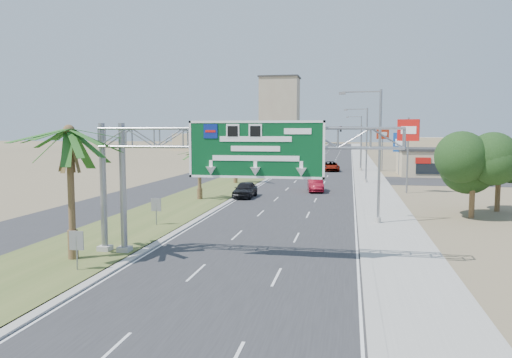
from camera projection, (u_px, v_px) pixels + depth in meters
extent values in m
plane|color=#8C7A59|center=(190.00, 332.00, 17.32)|extent=(600.00, 600.00, 0.00)
cube|color=#28282B|center=(328.00, 159.00, 124.91)|extent=(12.00, 300.00, 0.02)
cube|color=#9E9B93|center=(363.00, 159.00, 123.34)|extent=(4.00, 300.00, 0.10)
cube|color=#495927|center=(289.00, 158.00, 126.75)|extent=(7.00, 300.00, 0.12)
cube|color=#28282B|center=(261.00, 158.00, 128.05)|extent=(8.00, 300.00, 0.02)
cylinder|color=gray|center=(123.00, 189.00, 28.07)|extent=(0.36, 0.36, 7.40)
cylinder|color=gray|center=(103.00, 189.00, 28.30)|extent=(0.36, 0.36, 7.40)
cube|color=#9E9B93|center=(125.00, 250.00, 28.41)|extent=(0.70, 0.70, 0.40)
cube|color=#9E9B93|center=(105.00, 249.00, 28.63)|extent=(0.70, 0.70, 0.40)
cube|color=#07411C|center=(256.00, 150.00, 25.96)|extent=(7.20, 0.12, 3.00)
cube|color=navy|center=(211.00, 131.00, 26.24)|extent=(0.75, 0.03, 0.75)
cone|color=white|center=(255.00, 172.00, 25.99)|extent=(0.56, 0.56, 0.45)
cylinder|color=brown|center=(71.00, 196.00, 26.51)|extent=(0.36, 0.36, 7.00)
cylinder|color=brown|center=(73.00, 245.00, 26.76)|extent=(0.54, 0.54, 1.68)
cylinder|color=brown|center=(200.00, 175.00, 50.13)|extent=(0.36, 0.36, 5.00)
cylinder|color=brown|center=(200.00, 194.00, 50.31)|extent=(0.54, 0.54, 1.20)
cylinder|color=brown|center=(235.00, 162.00, 65.74)|extent=(0.36, 0.36, 5.80)
cylinder|color=brown|center=(236.00, 178.00, 65.96)|extent=(0.54, 0.54, 1.39)
cylinder|color=brown|center=(260.00, 159.00, 83.41)|extent=(0.36, 0.36, 4.50)
cylinder|color=brown|center=(260.00, 169.00, 83.58)|extent=(0.54, 0.54, 1.08)
cylinder|color=brown|center=(276.00, 152.00, 101.96)|extent=(0.36, 0.36, 5.20)
cylinder|color=brown|center=(276.00, 162.00, 102.15)|extent=(0.54, 0.54, 1.25)
cylinder|color=brown|center=(291.00, 149.00, 126.43)|extent=(0.36, 0.36, 4.80)
cylinder|color=brown|center=(291.00, 156.00, 126.61)|extent=(0.54, 0.54, 1.15)
cylinder|color=gray|center=(379.00, 157.00, 36.97)|extent=(0.20, 0.20, 10.00)
cylinder|color=gray|center=(362.00, 92.00, 36.76)|extent=(2.80, 0.12, 0.12)
cube|color=slate|center=(342.00, 93.00, 37.03)|extent=(0.50, 0.22, 0.18)
cylinder|color=#9E9B93|center=(378.00, 221.00, 37.43)|extent=(0.44, 0.44, 0.50)
cylinder|color=gray|center=(367.00, 146.00, 66.32)|extent=(0.20, 0.20, 10.00)
cylinder|color=gray|center=(357.00, 109.00, 66.11)|extent=(2.80, 0.12, 0.12)
cube|color=slate|center=(346.00, 110.00, 66.38)|extent=(0.50, 0.22, 0.18)
cylinder|color=#9E9B93|center=(366.00, 181.00, 66.77)|extent=(0.44, 0.44, 0.50)
cylinder|color=gray|center=(361.00, 141.00, 101.53)|extent=(0.20, 0.20, 10.00)
cylinder|color=gray|center=(354.00, 117.00, 101.32)|extent=(2.80, 0.12, 0.12)
cube|color=slate|center=(347.00, 117.00, 101.59)|extent=(0.50, 0.22, 0.18)
cylinder|color=#9E9B93|center=(360.00, 164.00, 101.98)|extent=(0.44, 0.44, 0.50)
cylinder|color=gray|center=(361.00, 148.00, 86.03)|extent=(0.28, 0.28, 8.00)
cylinder|color=gray|center=(332.00, 127.00, 86.60)|extent=(10.00, 0.18, 0.18)
cube|color=black|center=(341.00, 129.00, 86.16)|extent=(0.32, 0.18, 0.95)
cube|color=black|center=(323.00, 129.00, 86.72)|extent=(0.32, 0.18, 0.95)
cube|color=black|center=(309.00, 129.00, 87.18)|extent=(0.32, 0.18, 0.95)
sphere|color=red|center=(341.00, 127.00, 86.02)|extent=(0.22, 0.22, 0.22)
imported|color=black|center=(361.00, 131.00, 85.74)|extent=(0.16, 0.16, 0.60)
cylinder|color=#9E9B93|center=(361.00, 169.00, 86.39)|extent=(0.56, 0.56, 0.60)
cube|color=tan|center=(459.00, 163.00, 77.62)|extent=(18.00, 10.00, 4.00)
cylinder|color=brown|center=(472.00, 194.00, 39.79)|extent=(0.44, 0.44, 3.90)
sphere|color=black|center=(474.00, 161.00, 39.54)|extent=(4.50, 4.50, 4.50)
cylinder|color=brown|center=(498.00, 192.00, 43.18)|extent=(0.44, 0.44, 3.30)
sphere|color=black|center=(499.00, 167.00, 42.97)|extent=(3.50, 3.50, 3.50)
cylinder|color=gray|center=(77.00, 255.00, 24.54)|extent=(0.08, 0.08, 1.80)
cube|color=slate|center=(76.00, 241.00, 24.47)|extent=(0.75, 0.06, 0.95)
cylinder|color=gray|center=(156.00, 214.00, 36.41)|extent=(0.08, 0.08, 1.80)
cube|color=slate|center=(156.00, 205.00, 36.34)|extent=(0.75, 0.06, 0.95)
cube|color=gray|center=(280.00, 111.00, 266.07)|extent=(20.00, 16.00, 35.00)
cube|color=tan|center=(210.00, 142.00, 181.83)|extent=(24.00, 14.00, 6.00)
cube|color=tan|center=(434.00, 146.00, 148.48)|extent=(20.00, 12.00, 5.00)
imported|color=black|center=(245.00, 190.00, 52.16)|extent=(2.06, 4.93, 1.67)
imported|color=maroon|center=(315.00, 185.00, 57.24)|extent=(2.26, 4.95, 1.57)
imported|color=gray|center=(331.00, 166.00, 86.44)|extent=(3.40, 6.20, 1.65)
imported|color=black|center=(301.00, 161.00, 103.03)|extent=(2.48, 5.35, 1.51)
cylinder|color=gray|center=(408.00, 156.00, 55.59)|extent=(0.20, 0.20, 8.46)
cube|color=red|center=(408.00, 130.00, 55.32)|extent=(2.36, 1.10, 2.40)
cube|color=white|center=(409.00, 130.00, 55.15)|extent=(1.59, 0.61, 0.84)
cylinder|color=gray|center=(399.00, 153.00, 78.54)|extent=(0.20, 0.20, 6.88)
cube|color=navy|center=(400.00, 142.00, 78.38)|extent=(1.99, 0.95, 3.00)
cube|color=white|center=(400.00, 142.00, 78.20)|extent=(1.33, 0.51, 1.05)
cylinder|color=gray|center=(382.00, 149.00, 87.28)|extent=(0.20, 0.20, 7.56)
cube|color=#B92A0E|center=(383.00, 134.00, 87.02)|extent=(2.18, 0.97, 1.80)
cube|color=white|center=(383.00, 134.00, 86.84)|extent=(1.48, 0.52, 0.63)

